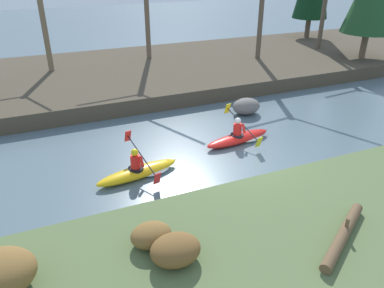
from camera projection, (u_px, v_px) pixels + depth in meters
name	position (u px, v px, depth m)	size (l,w,h in m)	color
ground_plane	(233.00, 167.00, 12.28)	(90.00, 90.00, 0.00)	slate
riverbank_near	(358.00, 275.00, 7.70)	(44.00, 7.38, 0.68)	#5B7042
riverbank_far	(142.00, 73.00, 20.76)	(44.00, 10.02, 0.70)	#4C4233
bare_tree_upstream	(45.00, 26.00, 18.89)	(2.72, 2.69, 4.86)	#7A664C
shrub_clump_third	(151.00, 235.00, 7.94)	(0.89, 0.74, 0.48)	brown
shrub_clump_far_end	(175.00, 250.00, 7.48)	(1.04, 0.87, 0.56)	brown
kayaker_lead	(240.00, 137.00, 13.83)	(2.80, 2.07, 1.20)	red
kayaker_middle	(141.00, 170.00, 11.70)	(2.79, 2.06, 1.20)	yellow
boulder_midstream	(246.00, 106.00, 16.21)	(1.23, 0.96, 0.70)	slate
driftwood_log	(343.00, 235.00, 8.11)	(2.20, 1.49, 0.44)	brown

